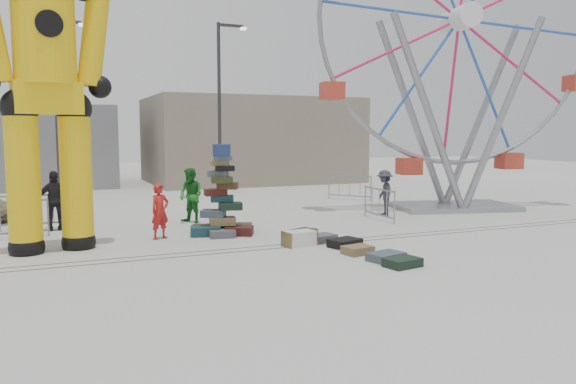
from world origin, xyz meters
name	(u,v)px	position (x,y,z in m)	size (l,w,h in m)	color
ground	(254,256)	(0.00, 0.00, 0.00)	(90.00, 90.00, 0.00)	#9E9E99
track_line_near	(246,251)	(0.00, 0.60, 0.00)	(40.00, 0.04, 0.01)	#47443F
track_line_far	(241,248)	(0.00, 1.00, 0.00)	(40.00, 0.04, 0.01)	#47443F
building_right	(250,140)	(7.00, 20.00, 2.50)	(12.00, 8.00, 5.00)	gray
building_left	(17,147)	(-6.00, 22.00, 2.20)	(10.00, 8.00, 4.40)	gray
lamp_post_right	(221,100)	(3.09, 13.00, 4.48)	(1.41, 0.25, 8.00)	#2D2D30
lamp_post_left	(58,99)	(-3.91, 15.00, 4.48)	(1.41, 0.25, 8.00)	#2D2D30
suitcase_tower	(222,209)	(0.14, 3.13, 0.74)	(2.02, 1.68, 2.63)	#173D45
crash_test_dummy	(46,75)	(-4.43, 2.54, 4.36)	(3.30, 1.45, 8.27)	black
ferris_wheel	(458,45)	(10.04, 4.89, 6.29)	(10.72, 3.71, 12.77)	gray
steamer_trunk	(300,239)	(1.50, 0.66, 0.20)	(0.85, 0.49, 0.39)	silver
row_case_0	(303,233)	(2.12, 1.81, 0.11)	(0.77, 0.50, 0.22)	#30371B
row_case_1	(321,238)	(2.28, 0.96, 0.10)	(0.76, 0.55, 0.20)	#515258
row_case_2	(345,243)	(2.52, 0.06, 0.11)	(0.80, 0.58, 0.22)	black
row_case_3	(358,250)	(2.39, -0.80, 0.10)	(0.69, 0.52, 0.20)	olive
row_case_4	(386,257)	(2.63, -1.69, 0.10)	(0.82, 0.58, 0.19)	#40515C
row_case_5	(403,262)	(2.64, -2.34, 0.10)	(0.78, 0.54, 0.20)	black
barricade_dummy_b	(9,220)	(-5.52, 4.66, 0.55)	(2.00, 0.10, 1.10)	gray
barricade_dummy_c	(36,212)	(-4.87, 6.18, 0.55)	(2.00, 0.10, 1.10)	gray
barricade_wheel_front	(379,204)	(5.81, 3.61, 0.55)	(2.00, 0.10, 1.10)	gray
barricade_wheel_back	(349,187)	(7.75, 9.07, 0.55)	(2.00, 0.10, 1.10)	gray
pedestrian_red	(160,211)	(-1.66, 3.11, 0.78)	(0.57, 0.37, 1.55)	#A91A18
pedestrian_green	(191,195)	(-0.20, 5.54, 0.91)	(0.88, 0.69, 1.81)	#1B6C20
pedestrian_black	(55,201)	(-4.32, 5.73, 0.91)	(1.06, 0.44, 1.81)	black
pedestrian_grey	(384,193)	(6.58, 4.48, 0.82)	(1.05, 0.61, 1.63)	#2A2836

